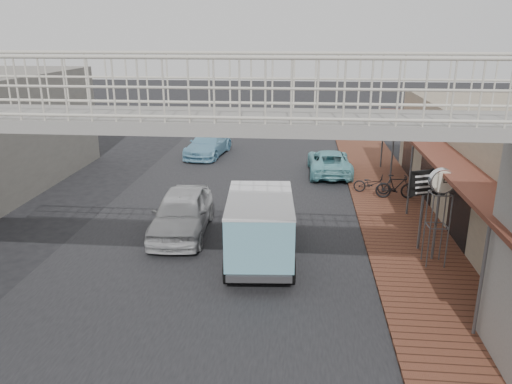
% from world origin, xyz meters
% --- Properties ---
extents(ground, '(120.00, 120.00, 0.00)m').
position_xyz_m(ground, '(0.00, 0.00, 0.00)').
color(ground, black).
rests_on(ground, ground).
extents(road_strip, '(10.00, 60.00, 0.01)m').
position_xyz_m(road_strip, '(0.00, 0.00, 0.01)').
color(road_strip, black).
rests_on(road_strip, ground).
extents(sidewalk, '(3.00, 40.00, 0.10)m').
position_xyz_m(sidewalk, '(6.50, 3.00, 0.05)').
color(sidewalk, brown).
rests_on(sidewalk, ground).
extents(footbridge, '(16.40, 2.40, 6.34)m').
position_xyz_m(footbridge, '(0.00, -4.00, 3.18)').
color(footbridge, gray).
rests_on(footbridge, ground).
extents(white_hatchback, '(2.07, 4.63, 1.55)m').
position_xyz_m(white_hatchback, '(-1.26, 2.54, 0.77)').
color(white_hatchback, silver).
rests_on(white_hatchback, ground).
extents(dark_sedan, '(1.99, 4.98, 1.61)m').
position_xyz_m(dark_sedan, '(1.43, 1.81, 0.81)').
color(dark_sedan, black).
rests_on(dark_sedan, ground).
extents(angkot_curb, '(2.14, 4.41, 1.21)m').
position_xyz_m(angkot_curb, '(4.20, 10.77, 0.60)').
color(angkot_curb, '#73BFC8').
rests_on(angkot_curb, ground).
extents(angkot_far, '(2.40, 4.70, 1.31)m').
position_xyz_m(angkot_far, '(-2.49, 14.08, 0.65)').
color(angkot_far, '#79B4D2').
rests_on(angkot_far, ground).
extents(angkot_van, '(2.27, 4.46, 2.12)m').
position_xyz_m(angkot_van, '(1.63, 0.57, 1.35)').
color(angkot_van, black).
rests_on(angkot_van, ground).
extents(motorcycle_near, '(1.62, 0.90, 0.81)m').
position_xyz_m(motorcycle_near, '(5.86, 7.51, 0.50)').
color(motorcycle_near, black).
rests_on(motorcycle_near, sidewalk).
extents(motorcycle_far, '(1.69, 0.50, 1.01)m').
position_xyz_m(motorcycle_far, '(6.79, 6.88, 0.61)').
color(motorcycle_far, black).
rests_on(motorcycle_far, sidewalk).
extents(street_clock, '(0.73, 0.60, 2.96)m').
position_xyz_m(street_clock, '(6.84, 0.66, 2.55)').
color(street_clock, '#59595B').
rests_on(street_clock, sidewalk).
extents(arrow_sign, '(1.64, 1.11, 2.71)m').
position_xyz_m(arrow_sign, '(7.27, 1.98, 2.29)').
color(arrow_sign, '#59595B').
rests_on(arrow_sign, sidewalk).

